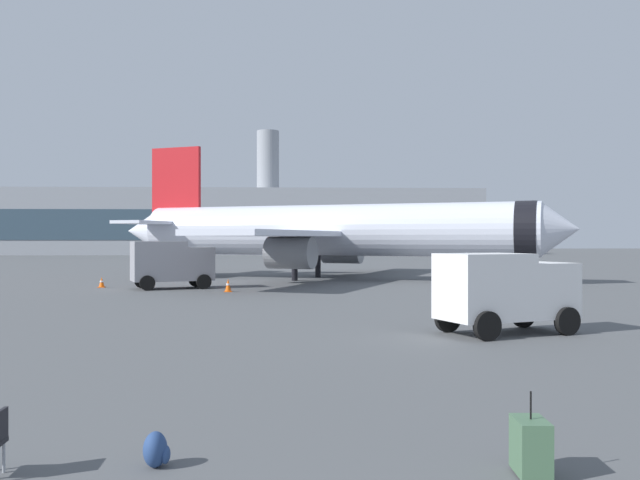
{
  "coord_description": "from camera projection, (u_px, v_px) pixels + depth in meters",
  "views": [
    {
      "loc": [
        -0.23,
        -3.42,
        3.08
      ],
      "look_at": [
        1.12,
        28.57,
        3.0
      ],
      "focal_mm": 38.38,
      "sensor_mm": 36.0,
      "label": 1
    }
  ],
  "objects": [
    {
      "name": "airplane_at_gate",
      "position": [
        329.0,
        231.0,
        51.21
      ],
      "size": [
        34.16,
        31.35,
        10.5
      ],
      "color": "silver",
      "rests_on": "ground"
    },
    {
      "name": "service_truck",
      "position": [
        171.0,
        262.0,
        41.76
      ],
      "size": [
        5.26,
        3.83,
        2.9
      ],
      "color": "gray",
      "rests_on": "ground"
    },
    {
      "name": "safety_cone_near",
      "position": [
        102.0,
        282.0,
        42.8
      ],
      "size": [
        0.44,
        0.44,
        0.65
      ],
      "color": "#F2590C",
      "rests_on": "ground"
    },
    {
      "name": "traveller_backpack",
      "position": [
        156.0,
        450.0,
        9.17
      ],
      "size": [
        0.36,
        0.4,
        0.48
      ],
      "color": "navy",
      "rests_on": "ground"
    },
    {
      "name": "rolling_suitcase",
      "position": [
        531.0,
        446.0,
        8.82
      ],
      "size": [
        0.44,
        0.66,
        1.1
      ],
      "color": "#476B4C",
      "rests_on": "ground"
    },
    {
      "name": "safety_cone_far",
      "position": [
        143.0,
        273.0,
        52.23
      ],
      "size": [
        0.44,
        0.44,
        0.81
      ],
      "color": "#F2590C",
      "rests_on": "ground"
    },
    {
      "name": "safety_cone_mid",
      "position": [
        228.0,
        285.0,
        39.28
      ],
      "size": [
        0.44,
        0.44,
        0.75
      ],
      "color": "#F2590C",
      "rests_on": "ground"
    },
    {
      "name": "terminal_building",
      "position": [
        206.0,
        222.0,
        135.14
      ],
      "size": [
        106.41,
        21.29,
        24.42
      ],
      "color": "gray",
      "rests_on": "ground"
    },
    {
      "name": "cargo_van",
      "position": [
        505.0,
        289.0,
        21.98
      ],
      "size": [
        4.82,
        3.57,
        2.6
      ],
      "color": "white",
      "rests_on": "ground"
    }
  ]
}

